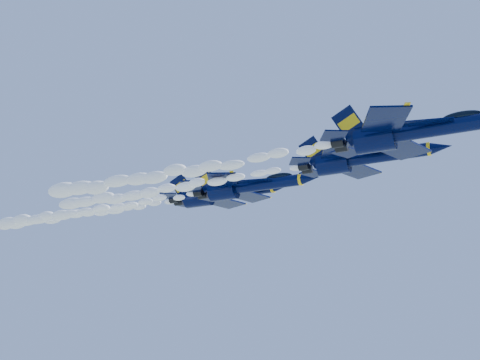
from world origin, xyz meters
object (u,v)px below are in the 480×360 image
at_px(jet_lead, 412,131).
at_px(jet_third, 247,186).
at_px(jet_fourth, 222,193).
at_px(jet_second, 363,158).

distance_m(jet_lead, jet_third, 27.29).
bearing_deg(jet_lead, jet_fourth, 144.64).
height_order(jet_lead, jet_fourth, jet_fourth).
xyz_separation_m(jet_lead, jet_third, (-23.11, 14.41, 1.83)).
height_order(jet_third, jet_fourth, jet_fourth).
xyz_separation_m(jet_second, jet_third, (-16.35, 5.20, 0.33)).
relative_size(jet_lead, jet_second, 1.03).
bearing_deg(jet_fourth, jet_lead, -35.36).
height_order(jet_lead, jet_third, jet_third).
distance_m(jet_lead, jet_fourth, 37.41).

